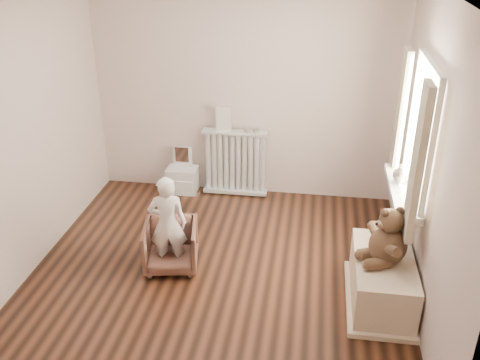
# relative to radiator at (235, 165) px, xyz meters

# --- Properties ---
(floor) EXTENTS (3.60, 3.60, 0.01)m
(floor) POSITION_rel_radiator_xyz_m (0.10, -1.68, -0.39)
(floor) COLOR black
(floor) RESTS_ON ground
(back_wall) EXTENTS (3.60, 0.02, 2.60)m
(back_wall) POSITION_rel_radiator_xyz_m (0.10, 0.12, 0.91)
(back_wall) COLOR beige
(back_wall) RESTS_ON ground
(front_wall) EXTENTS (3.60, 0.02, 2.60)m
(front_wall) POSITION_rel_radiator_xyz_m (0.10, -3.48, 0.91)
(front_wall) COLOR beige
(front_wall) RESTS_ON ground
(left_wall) EXTENTS (0.02, 3.60, 2.60)m
(left_wall) POSITION_rel_radiator_xyz_m (-1.70, -1.68, 0.91)
(left_wall) COLOR beige
(left_wall) RESTS_ON ground
(right_wall) EXTENTS (0.02, 3.60, 2.60)m
(right_wall) POSITION_rel_radiator_xyz_m (1.90, -1.68, 0.91)
(right_wall) COLOR beige
(right_wall) RESTS_ON ground
(window) EXTENTS (0.03, 0.90, 1.10)m
(window) POSITION_rel_radiator_xyz_m (1.86, -1.38, 1.06)
(window) COLOR white
(window) RESTS_ON right_wall
(window_sill) EXTENTS (0.22, 1.10, 0.06)m
(window_sill) POSITION_rel_radiator_xyz_m (1.77, -1.38, 0.48)
(window_sill) COLOR silver
(window_sill) RESTS_ON right_wall
(curtain_left) EXTENTS (0.06, 0.26, 1.30)m
(curtain_left) POSITION_rel_radiator_xyz_m (1.75, -1.95, 1.00)
(curtain_left) COLOR #BAAE8C
(curtain_left) RESTS_ON right_wall
(curtain_right) EXTENTS (0.06, 0.26, 1.30)m
(curtain_right) POSITION_rel_radiator_xyz_m (1.75, -0.81, 1.00)
(curtain_right) COLOR #BAAE8C
(curtain_right) RESTS_ON right_wall
(radiator) EXTENTS (0.79, 0.15, 0.83)m
(radiator) POSITION_rel_radiator_xyz_m (0.00, 0.00, 0.00)
(radiator) COLOR silver
(radiator) RESTS_ON floor
(paper_doll) EXTENTS (0.18, 0.02, 0.30)m
(paper_doll) POSITION_rel_radiator_xyz_m (-0.13, 0.00, 0.59)
(paper_doll) COLOR beige
(paper_doll) RESTS_ON radiator
(tin_a) EXTENTS (0.09, 0.09, 0.05)m
(tin_a) POSITION_rel_radiator_xyz_m (0.15, 0.00, 0.47)
(tin_a) COLOR #A59E8C
(tin_a) RESTS_ON radiator
(tin_b) EXTENTS (0.08, 0.08, 0.04)m
(tin_b) POSITION_rel_radiator_xyz_m (0.25, 0.00, 0.47)
(tin_b) COLOR #A59E8C
(tin_b) RESTS_ON radiator
(toy_vanity) EXTENTS (0.37, 0.26, 0.58)m
(toy_vanity) POSITION_rel_radiator_xyz_m (-0.67, -0.03, -0.11)
(toy_vanity) COLOR silver
(toy_vanity) RESTS_ON floor
(armchair) EXTENTS (0.59, 0.60, 0.47)m
(armchair) POSITION_rel_radiator_xyz_m (-0.37, -1.64, -0.15)
(armchair) COLOR brown
(armchair) RESTS_ON floor
(child) EXTENTS (0.40, 0.30, 0.99)m
(child) POSITION_rel_radiator_xyz_m (-0.37, -1.69, 0.12)
(child) COLOR white
(child) RESTS_ON armchair
(toy_bench) EXTENTS (0.51, 0.97, 0.46)m
(toy_bench) POSITION_rel_radiator_xyz_m (1.62, -1.89, -0.19)
(toy_bench) COLOR beige
(toy_bench) RESTS_ON floor
(teddy_bear) EXTENTS (0.51, 0.46, 0.51)m
(teddy_bear) POSITION_rel_radiator_xyz_m (1.62, -1.92, 0.28)
(teddy_bear) COLOR #3B2718
(teddy_bear) RESTS_ON toy_bench
(plush_cat) EXTENTS (0.17, 0.26, 0.21)m
(plush_cat) POSITION_rel_radiator_xyz_m (1.76, -1.26, 0.61)
(plush_cat) COLOR slate
(plush_cat) RESTS_ON window_sill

